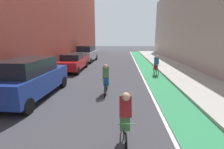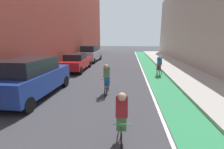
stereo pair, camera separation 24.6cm
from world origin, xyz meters
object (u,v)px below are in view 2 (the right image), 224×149
parked_suv_blue (33,77)px  parked_sedan_red (76,62)px  cyclist_mid (122,118)px  cyclist_trailing (107,79)px  parked_suv_silver (91,53)px  cyclist_far (159,65)px

parked_suv_blue → parked_sedan_red: bearing=90.0°
cyclist_mid → cyclist_trailing: cyclist_trailing is taller
parked_suv_silver → cyclist_trailing: parked_suv_silver is taller
parked_suv_blue → cyclist_trailing: size_ratio=2.75×
parked_suv_blue → parked_sedan_red: 6.84m
parked_suv_silver → parked_sedan_red: bearing=-90.0°
parked_suv_blue → cyclist_far: (7.10, 5.59, -0.17)m
parked_suv_silver → cyclist_trailing: bearing=-73.0°
parked_sedan_red → cyclist_mid: bearing=-66.0°
parked_sedan_red → cyclist_far: size_ratio=2.67×
parked_suv_blue → cyclist_far: 9.04m
cyclist_far → parked_suv_silver: bearing=135.5°
cyclist_mid → cyclist_far: size_ratio=0.99×
parked_sedan_red → parked_suv_silver: 5.73m
cyclist_trailing → cyclist_far: cyclist_trailing is taller
cyclist_mid → cyclist_trailing: size_ratio=0.96×
parked_suv_blue → cyclist_mid: 5.65m
parked_suv_silver → cyclist_far: size_ratio=2.74×
parked_sedan_red → cyclist_mid: 11.15m
parked_suv_blue → cyclist_trailing: 3.68m
parked_sedan_red → cyclist_far: 7.20m
cyclist_trailing → cyclist_far: (3.52, 4.76, 0.03)m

